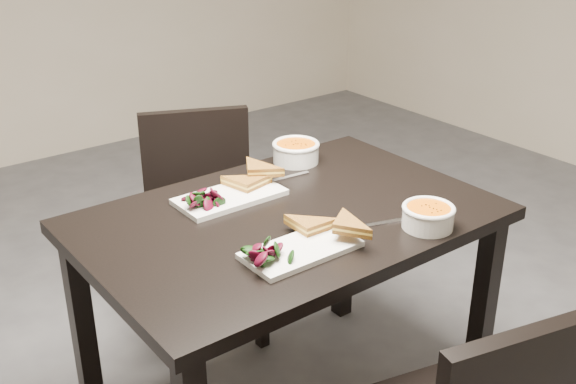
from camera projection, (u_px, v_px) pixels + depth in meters
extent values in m
plane|color=#47474C|center=(297.00, 332.00, 2.76)|extent=(5.00, 5.00, 0.00)
cube|color=black|center=(288.00, 220.00, 2.05)|extent=(1.20, 0.80, 0.04)
cube|color=black|center=(482.00, 314.00, 2.25)|extent=(0.06, 0.06, 0.71)
cube|color=black|center=(84.00, 336.00, 2.15)|extent=(0.06, 0.06, 0.71)
cube|color=black|center=(344.00, 237.00, 2.75)|extent=(0.06, 0.06, 0.71)
cube|color=black|center=(205.00, 230.00, 2.63)|extent=(0.55, 0.55, 0.04)
cube|color=black|center=(165.00, 313.00, 2.53)|extent=(0.05, 0.05, 0.41)
cube|color=black|center=(262.00, 300.00, 2.61)|extent=(0.05, 0.05, 0.41)
cube|color=black|center=(158.00, 264.00, 2.85)|extent=(0.05, 0.05, 0.41)
cube|color=black|center=(244.00, 254.00, 2.92)|extent=(0.05, 0.05, 0.41)
cube|color=black|center=(196.00, 159.00, 2.71)|extent=(0.40, 0.21, 0.40)
cube|color=white|center=(301.00, 250.00, 1.82)|extent=(0.31, 0.16, 0.02)
cylinder|color=white|center=(428.00, 218.00, 1.95)|extent=(0.14, 0.14, 0.06)
cylinder|color=orange|center=(429.00, 210.00, 1.94)|extent=(0.12, 0.12, 0.02)
torus|color=white|center=(429.00, 208.00, 1.93)|extent=(0.15, 0.15, 0.01)
cube|color=silver|center=(378.00, 224.00, 1.97)|extent=(0.18, 0.07, 0.00)
cube|color=white|center=(230.00, 197.00, 2.13)|extent=(0.33, 0.17, 0.02)
cylinder|color=white|center=(296.00, 154.00, 2.40)|extent=(0.16, 0.16, 0.06)
cylinder|color=orange|center=(296.00, 146.00, 2.39)|extent=(0.14, 0.14, 0.02)
torus|color=white|center=(296.00, 144.00, 2.39)|extent=(0.16, 0.16, 0.02)
cube|color=silver|center=(286.00, 178.00, 2.28)|extent=(0.18, 0.03, 0.00)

